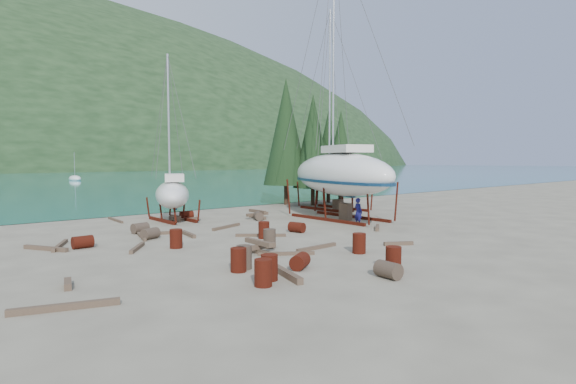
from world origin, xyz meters
TOP-DOWN VIEW (x-y plane):
  - ground at (0.00, 0.00)m, footprint 600.00×600.00m
  - far_house_right at (30.00, 190.00)m, footprint 6.60×5.60m
  - cypress_near_right at (12.50, 12.00)m, footprint 3.60×3.60m
  - cypress_mid_right at (14.00, 10.00)m, footprint 3.06×3.06m
  - cypress_back_left at (11.00, 14.00)m, footprint 4.14×4.14m
  - cypress_far_right at (15.50, 13.00)m, footprint 3.24×3.24m
  - moored_boat_mid at (10.00, 80.00)m, footprint 2.00×5.00m
  - large_sailboat_near at (7.18, 3.66)m, footprint 7.51×12.96m
  - large_sailboat_far at (11.19, 8.09)m, footprint 6.24×10.66m
  - small_sailboat_shore at (-2.01, 10.21)m, footprint 4.86×7.19m
  - worker at (5.99, 0.89)m, footprint 0.49×0.67m
  - drum_0 at (-6.29, -4.13)m, footprint 0.58×0.58m
  - drum_1 at (-2.85, -8.20)m, footprint 0.65×0.93m
  - drum_2 at (-9.36, 4.17)m, footprint 0.90×0.61m
  - drum_3 at (-0.43, -4.78)m, footprint 0.58×0.58m
  - drum_4 at (-0.88, 10.42)m, footprint 0.98×0.76m
  - drum_5 at (-2.70, -1.32)m, footprint 0.58×0.58m
  - drum_6 at (1.25, 1.29)m, footprint 0.77×0.99m
  - drum_7 at (-1.77, -7.61)m, footprint 0.58×0.58m
  - drum_8 at (-6.04, 1.43)m, footprint 0.58×0.58m
  - drum_9 at (-5.65, 6.67)m, footprint 0.99×0.76m
  - drum_10 at (-6.14, -5.78)m, footprint 0.58×0.58m
  - drum_11 at (2.65, 6.86)m, footprint 0.91×1.05m
  - drum_12 at (-4.30, -5.26)m, footprint 1.05×0.95m
  - drum_13 at (-6.73, -6.22)m, footprint 0.58×0.58m
  - drum_14 at (-1.37, 0.89)m, footprint 0.58×0.58m
  - drum_15 at (-5.99, 4.47)m, footprint 1.03×0.86m
  - drum_16 at (-5.88, -3.90)m, footprint 0.58×0.58m
  - timber_0 at (-4.96, 12.68)m, footprint 0.27×2.94m
  - timber_1 at (5.65, -0.90)m, footprint 1.55×1.26m
  - timber_2 at (-10.79, 4.71)m, footprint 1.42×2.22m
  - timber_3 at (-3.14, -3.06)m, footprint 2.11×1.48m
  - timber_4 at (-4.80, 5.40)m, footprint 1.97×0.78m
  - timber_5 at (-1.22, -2.93)m, footprint 2.47×0.26m
  - timber_7 at (2.42, -4.77)m, footprint 1.36×0.87m
  - timber_8 at (-4.01, 4.12)m, footprint 0.46×1.87m
  - timber_9 at (-1.54, 9.92)m, footprint 2.53×0.53m
  - timber_10 at (-0.96, 5.18)m, footprint 2.49×1.13m
  - timber_11 at (-1.17, 1.44)m, footprint 2.17×1.83m
  - timber_12 at (-7.56, 2.24)m, footprint 1.37×1.81m
  - timber_13 at (-11.60, -2.32)m, footprint 0.44×1.02m
  - timber_14 at (-12.24, -4.65)m, footprint 2.71×1.03m
  - timber_15 at (-6.20, 5.11)m, footprint 0.74×2.41m
  - timber_16 at (-5.33, -5.48)m, footprint 1.05×2.94m
  - timber_17 at (-10.10, 5.14)m, footprint 1.28×2.51m
  - timber_pile_fore at (-3.87, -2.05)m, footprint 1.80×1.80m
  - timber_pile_aft at (3.14, 7.66)m, footprint 1.80×1.80m

SIDE VIEW (x-z plane):
  - ground at x=0.00m, z-range 0.00..0.00m
  - timber_0 at x=-4.96m, z-range 0.00..0.14m
  - timber_15 at x=-6.20m, z-range 0.00..0.15m
  - timber_3 at x=-3.14m, z-range 0.00..0.15m
  - timber_9 at x=-1.54m, z-range 0.00..0.15m
  - timber_11 at x=-1.17m, z-range 0.00..0.15m
  - timber_5 at x=-1.22m, z-range 0.00..0.16m
  - timber_17 at x=-10.10m, z-range 0.00..0.16m
  - timber_10 at x=-0.96m, z-range 0.00..0.16m
  - timber_12 at x=-7.56m, z-range 0.00..0.17m
  - timber_4 at x=-4.80m, z-range 0.00..0.17m
  - timber_7 at x=2.42m, z-range 0.00..0.17m
  - timber_14 at x=-12.24m, z-range 0.00..0.18m
  - timber_2 at x=-10.79m, z-range 0.00..0.19m
  - timber_8 at x=-4.01m, z-range 0.00..0.19m
  - timber_1 at x=5.65m, z-range 0.00..0.19m
  - timber_13 at x=-11.60m, z-range 0.00..0.22m
  - timber_16 at x=-5.33m, z-range 0.00..0.23m
  - drum_1 at x=-2.85m, z-range 0.00..0.58m
  - drum_2 at x=-9.36m, z-range 0.00..0.58m
  - drum_4 at x=-0.88m, z-range 0.00..0.58m
  - drum_6 at x=1.25m, z-range 0.00..0.58m
  - drum_9 at x=-5.65m, z-range 0.00..0.58m
  - drum_11 at x=2.65m, z-range 0.00..0.58m
  - drum_12 at x=-4.30m, z-range 0.00..0.58m
  - drum_15 at x=-5.99m, z-range 0.00..0.58m
  - timber_pile_fore at x=-3.87m, z-range 0.00..0.60m
  - timber_pile_aft at x=3.14m, z-range 0.00..0.60m
  - moored_boat_mid at x=10.00m, z-range -2.64..3.41m
  - drum_0 at x=-6.29m, z-range 0.00..0.88m
  - drum_3 at x=-0.43m, z-range 0.00..0.88m
  - drum_5 at x=-2.70m, z-range 0.00..0.88m
  - drum_7 at x=-1.77m, z-range 0.00..0.88m
  - drum_8 at x=-6.04m, z-range 0.00..0.88m
  - drum_10 at x=-6.14m, z-range 0.00..0.88m
  - drum_13 at x=-6.73m, z-range 0.00..0.88m
  - drum_14 at x=-1.37m, z-range 0.00..0.88m
  - drum_16 at x=-5.88m, z-range 0.00..0.88m
  - worker at x=5.99m, z-range 0.00..1.72m
  - small_sailboat_shore at x=-2.01m, z-range -3.71..7.36m
  - large_sailboat_far at x=11.19m, z-range -5.46..10.76m
  - far_house_right at x=30.00m, z-range 0.12..5.72m
  - large_sailboat_near at x=7.18m, z-range -6.65..12.97m
  - cypress_mid_right at x=14.00m, z-range 0.67..9.17m
  - cypress_far_right at x=15.50m, z-range 0.71..9.71m
  - cypress_near_right at x=12.50m, z-range 0.79..10.79m
  - cypress_back_left at x=11.00m, z-range 0.91..12.41m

